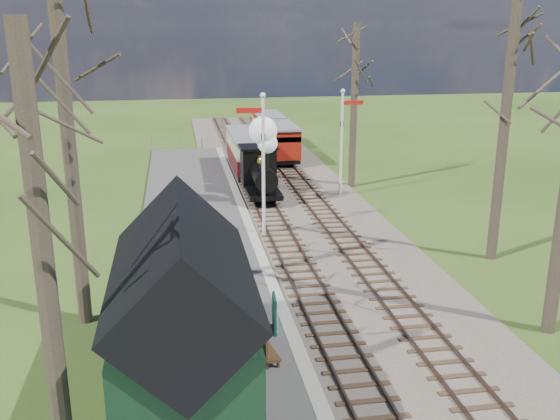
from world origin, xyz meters
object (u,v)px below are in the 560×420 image
Objects in this scene: red_carriage_a at (281,142)px; bench at (261,344)px; red_carriage_b at (269,129)px; station_shed at (184,319)px; semaphore_far at (343,135)px; locomotive at (261,163)px; coach at (248,151)px; semaphore_near at (262,155)px; sign_board at (275,314)px; person at (235,369)px.

red_carriage_a is 3.12× the size of bench.
station_shed is at bearing -102.00° from red_carriage_b.
semaphore_far is 4.58m from locomotive.
red_carriage_a is at bearing 50.65° from coach.
semaphore_near is 9.49m from sign_board.
coach reaches higher than sign_board.
red_carriage_b reaches higher than person.
sign_board is at bearing -95.72° from semaphore_near.
semaphore_near is 1.30× the size of red_carriage_b.
red_carriage_b is at bearing 80.64° from semaphore_near.
semaphore_far reaches higher than station_shed.
semaphore_near is (3.53, 12.00, 1.35)m from station_shed.
coach is at bearing 89.89° from locomotive.
locomotive is at bearing -22.46° from person.
station_shed is 1.42× the size of locomotive.
red_carriage_a is (2.61, 9.23, -0.63)m from locomotive.
station_shed is 1.10× the size of semaphore_far.
person reaches higher than sign_board.
station_shed is at bearing -100.25° from coach.
bench is at bearing -98.00° from locomotive.
semaphore_near is 20.83m from red_carriage_b.
bench is at bearing -98.98° from red_carriage_b.
coach is 4.10m from red_carriage_a.
red_carriage_a reaches higher than person.
red_carriage_a and red_carriage_b have the same top height.
semaphore_near reaches higher than coach.
sign_board is 3.40m from person.
station_shed is at bearing -106.38° from semaphore_near.
coach is (0.77, 11.77, -2.12)m from semaphore_near.
coach is (4.30, 23.77, -0.77)m from station_shed.
semaphore_far is 4.28× the size of person.
locomotive is (0.76, 5.71, -1.57)m from semaphore_near.
locomotive is at bearing -100.05° from red_carriage_b.
red_carriage_b is at bearing 73.31° from coach.
coach is 20.84m from sign_board.
coach is 6.45× the size of sign_board.
locomotive is (4.29, 17.71, -0.22)m from station_shed.
semaphore_near is 12.59m from person.
locomotive is at bearing 82.00° from bench.
semaphore_far is 7.47m from coach.
coach is at bearing 79.75° from station_shed.
red_carriage_b is (3.37, 20.44, -2.20)m from semaphore_near.
red_carriage_a is 5.50m from red_carriage_b.
locomotive is at bearing 82.44° from semaphore_near.
semaphore_near is 7.91m from semaphore_far.
semaphore_far reaches higher than coach.
red_carriage_b reaches higher than bench.
station_shed is 18.22m from locomotive.
semaphore_near reaches higher than semaphore_far.
semaphore_near is 15.47m from red_carriage_a.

